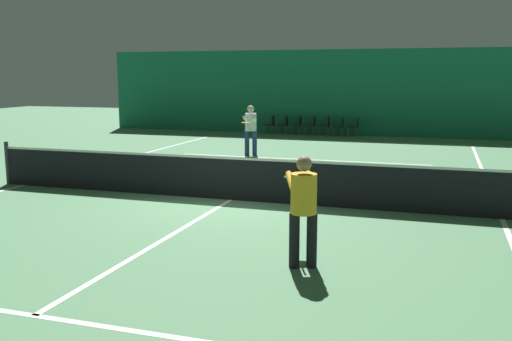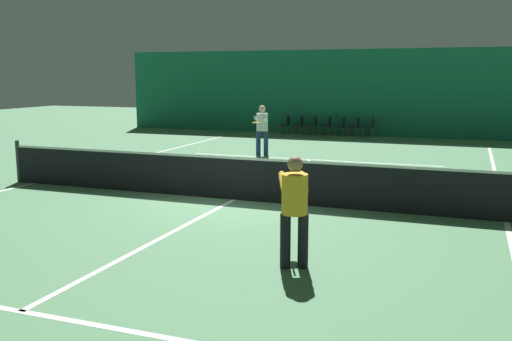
# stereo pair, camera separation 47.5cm
# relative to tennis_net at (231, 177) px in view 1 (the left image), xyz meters

# --- Properties ---
(ground_plane) EXTENTS (60.00, 60.00, 0.00)m
(ground_plane) POSITION_rel_tennis_net_xyz_m (0.00, 0.00, -0.51)
(ground_plane) COLOR #4C7F56
(backdrop_curtain) EXTENTS (23.00, 0.12, 3.84)m
(backdrop_curtain) POSITION_rel_tennis_net_xyz_m (0.00, 14.40, 1.41)
(backdrop_curtain) COLOR #196B4C
(backdrop_curtain) RESTS_ON ground
(court_line_baseline_far) EXTENTS (11.00, 0.10, 0.00)m
(court_line_baseline_far) POSITION_rel_tennis_net_xyz_m (0.00, 11.90, -0.51)
(court_line_baseline_far) COLOR white
(court_line_baseline_far) RESTS_ON ground
(court_line_service_far) EXTENTS (8.25, 0.10, 0.00)m
(court_line_service_far) POSITION_rel_tennis_net_xyz_m (0.00, 6.40, -0.51)
(court_line_service_far) COLOR white
(court_line_service_far) RESTS_ON ground
(court_line_service_near) EXTENTS (8.25, 0.10, 0.00)m
(court_line_service_near) POSITION_rel_tennis_net_xyz_m (0.00, -6.40, -0.51)
(court_line_service_near) COLOR white
(court_line_service_near) RESTS_ON ground
(court_line_sideline_left) EXTENTS (0.10, 23.80, 0.00)m
(court_line_sideline_left) POSITION_rel_tennis_net_xyz_m (-5.50, 0.00, -0.51)
(court_line_sideline_left) COLOR white
(court_line_sideline_left) RESTS_ON ground
(court_line_sideline_right) EXTENTS (0.10, 23.80, 0.00)m
(court_line_sideline_right) POSITION_rel_tennis_net_xyz_m (5.50, 0.00, -0.51)
(court_line_sideline_right) COLOR white
(court_line_sideline_right) RESTS_ON ground
(court_line_centre) EXTENTS (0.10, 12.80, 0.00)m
(court_line_centre) POSITION_rel_tennis_net_xyz_m (0.00, 0.00, -0.51)
(court_line_centre) COLOR white
(court_line_centre) RESTS_ON ground
(tennis_net) EXTENTS (12.00, 0.10, 1.07)m
(tennis_net) POSITION_rel_tennis_net_xyz_m (0.00, 0.00, 0.00)
(tennis_net) COLOR black
(tennis_net) RESTS_ON ground
(player_near) EXTENTS (0.82, 1.35, 1.60)m
(player_near) POSITION_rel_tennis_net_xyz_m (2.50, -3.78, 0.42)
(player_near) COLOR black
(player_near) RESTS_ON ground
(player_far) EXTENTS (0.60, 1.40, 1.69)m
(player_far) POSITION_rel_tennis_net_xyz_m (-1.83, 6.81, 0.47)
(player_far) COLOR navy
(player_far) RESTS_ON ground
(courtside_chair_0) EXTENTS (0.44, 0.44, 0.84)m
(courtside_chair_0) POSITION_rel_tennis_net_xyz_m (-3.22, 13.85, -0.03)
(courtside_chair_0) COLOR brown
(courtside_chair_0) RESTS_ON ground
(courtside_chair_1) EXTENTS (0.44, 0.44, 0.84)m
(courtside_chair_1) POSITION_rel_tennis_net_xyz_m (-2.57, 13.85, -0.03)
(courtside_chair_1) COLOR brown
(courtside_chair_1) RESTS_ON ground
(courtside_chair_2) EXTENTS (0.44, 0.44, 0.84)m
(courtside_chair_2) POSITION_rel_tennis_net_xyz_m (-1.92, 13.85, -0.03)
(courtside_chair_2) COLOR brown
(courtside_chair_2) RESTS_ON ground
(courtside_chair_3) EXTENTS (0.44, 0.44, 0.84)m
(courtside_chair_3) POSITION_rel_tennis_net_xyz_m (-1.28, 13.85, -0.03)
(courtside_chair_3) COLOR brown
(courtside_chair_3) RESTS_ON ground
(courtside_chair_4) EXTENTS (0.44, 0.44, 0.84)m
(courtside_chair_4) POSITION_rel_tennis_net_xyz_m (-0.63, 13.85, -0.03)
(courtside_chair_4) COLOR brown
(courtside_chair_4) RESTS_ON ground
(courtside_chair_5) EXTENTS (0.44, 0.44, 0.84)m
(courtside_chair_5) POSITION_rel_tennis_net_xyz_m (0.02, 13.85, -0.03)
(courtside_chair_5) COLOR brown
(courtside_chair_5) RESTS_ON ground
(courtside_chair_6) EXTENTS (0.44, 0.44, 0.84)m
(courtside_chair_6) POSITION_rel_tennis_net_xyz_m (0.66, 13.85, -0.03)
(courtside_chair_6) COLOR brown
(courtside_chair_6) RESTS_ON ground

